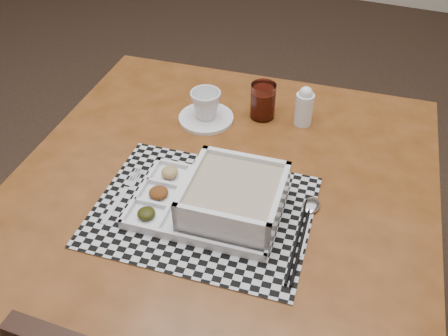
{
  "coord_description": "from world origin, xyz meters",
  "views": [
    {
      "loc": [
        1.0,
        -1.43,
        1.52
      ],
      "look_at": [
        0.7,
        -0.68,
        0.84
      ],
      "focal_mm": 40.0,
      "sensor_mm": 36.0,
      "label": 1
    }
  ],
  "objects_px": {
    "serving_tray": "(227,200)",
    "juice_glass": "(263,102)",
    "creamer_bottle": "(304,106)",
    "dining_table": "(224,201)",
    "cup": "(206,105)"
  },
  "relations": [
    {
      "from": "serving_tray",
      "to": "cup",
      "type": "bearing_deg",
      "value": 120.72
    },
    {
      "from": "creamer_bottle",
      "to": "dining_table",
      "type": "bearing_deg",
      "value": -111.56
    },
    {
      "from": "juice_glass",
      "to": "cup",
      "type": "bearing_deg",
      "value": -151.84
    },
    {
      "from": "cup",
      "to": "creamer_bottle",
      "type": "bearing_deg",
      "value": 5.16
    },
    {
      "from": "dining_table",
      "to": "juice_glass",
      "type": "bearing_deg",
      "value": 89.61
    },
    {
      "from": "dining_table",
      "to": "juice_glass",
      "type": "distance_m",
      "value": 0.31
    },
    {
      "from": "dining_table",
      "to": "juice_glass",
      "type": "relative_size",
      "value": 10.74
    },
    {
      "from": "dining_table",
      "to": "cup",
      "type": "distance_m",
      "value": 0.28
    },
    {
      "from": "dining_table",
      "to": "cup",
      "type": "xyz_separation_m",
      "value": [
        -0.13,
        0.21,
        0.12
      ]
    },
    {
      "from": "cup",
      "to": "serving_tray",
      "type": "bearing_deg",
      "value": -72.36
    },
    {
      "from": "cup",
      "to": "creamer_bottle",
      "type": "distance_m",
      "value": 0.26
    },
    {
      "from": "creamer_bottle",
      "to": "cup",
      "type": "bearing_deg",
      "value": -161.76
    },
    {
      "from": "serving_tray",
      "to": "cup",
      "type": "height_order",
      "value": "serving_tray"
    },
    {
      "from": "serving_tray",
      "to": "juice_glass",
      "type": "xyz_separation_m",
      "value": [
        -0.05,
        0.38,
        0.01
      ]
    },
    {
      "from": "dining_table",
      "to": "serving_tray",
      "type": "bearing_deg",
      "value": -64.54
    }
  ]
}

